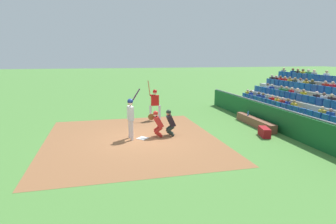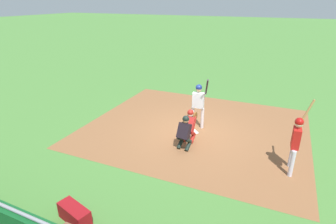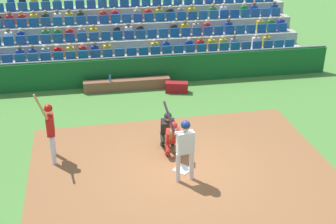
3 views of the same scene
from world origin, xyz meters
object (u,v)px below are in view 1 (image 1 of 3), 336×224
at_px(home_plate_marker, 143,138).
at_px(home_plate_umpire, 170,121).
at_px(catcher_crouching, 157,122).
at_px(water_bottle_on_bench, 248,113).
at_px(on_deck_batter, 155,101).
at_px(equipment_duffel_bag, 264,132).
at_px(dugout_bench, 255,122).
at_px(batter_at_plate, 131,114).

xyz_separation_m(home_plate_marker, home_plate_umpire, (0.20, -1.35, 0.68)).
distance_m(catcher_crouching, home_plate_umpire, 0.63).
bearing_deg(home_plate_umpire, water_bottle_on_bench, -72.87).
bearing_deg(on_deck_batter, equipment_duffel_bag, -136.46).
relative_size(catcher_crouching, water_bottle_on_bench, 4.74).
bearing_deg(home_plate_marker, equipment_duffel_bag, -99.35).
bearing_deg(equipment_duffel_bag, water_bottle_on_bench, 2.06).
bearing_deg(home_plate_umpire, dugout_bench, -80.61).
bearing_deg(batter_at_plate, on_deck_batter, -25.78).
distance_m(batter_at_plate, home_plate_umpire, 1.94).
bearing_deg(home_plate_umpire, equipment_duffel_bag, -104.73).
height_order(dugout_bench, equipment_duffel_bag, dugout_bench).
height_order(home_plate_umpire, water_bottle_on_bench, home_plate_umpire).
bearing_deg(on_deck_batter, batter_at_plate, 154.22).
bearing_deg(on_deck_batter, dugout_bench, -118.12).
distance_m(catcher_crouching, on_deck_batter, 3.64).
distance_m(dugout_bench, on_deck_batter, 5.82).
relative_size(home_plate_marker, equipment_duffel_bag, 0.49).
bearing_deg(home_plate_umpire, home_plate_marker, 98.57).
xyz_separation_m(home_plate_umpire, water_bottle_on_bench, (1.51, -4.91, -0.13)).
bearing_deg(water_bottle_on_bench, home_plate_umpire, 107.13).
xyz_separation_m(batter_at_plate, catcher_crouching, (0.09, -1.24, -0.48)).
xyz_separation_m(home_plate_umpire, dugout_bench, (0.82, -4.97, -0.48)).
bearing_deg(batter_at_plate, water_bottle_on_bench, -76.32).
bearing_deg(on_deck_batter, home_plate_marker, 161.49).
xyz_separation_m(home_plate_marker, equipment_duffel_bag, (-0.94, -5.69, 0.20)).
bearing_deg(home_plate_umpire, on_deck_batter, 1.65).
bearing_deg(water_bottle_on_bench, dugout_bench, -175.12).
xyz_separation_m(home_plate_marker, dugout_bench, (1.03, -6.32, 0.20)).
xyz_separation_m(home_plate_umpire, on_deck_batter, (3.53, 0.10, 0.45)).
bearing_deg(catcher_crouching, batter_at_plate, 94.19).
bearing_deg(on_deck_batter, home_plate_umpire, -178.35).
height_order(equipment_duffel_bag, on_deck_batter, on_deck_batter).
xyz_separation_m(dugout_bench, on_deck_batter, (2.71, 5.07, 0.93)).
distance_m(home_plate_umpire, equipment_duffel_bag, 4.51).
xyz_separation_m(home_plate_marker, on_deck_batter, (3.73, -1.25, 1.13)).
bearing_deg(batter_at_plate, home_plate_marker, -97.23).
bearing_deg(home_plate_umpire, batter_at_plate, 94.20).
bearing_deg(water_bottle_on_bench, batter_at_plate, 103.68).
bearing_deg(batter_at_plate, dugout_bench, -82.02).
bearing_deg(water_bottle_on_bench, equipment_duffel_bag, 167.84).
bearing_deg(home_plate_marker, home_plate_umpire, -81.43).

